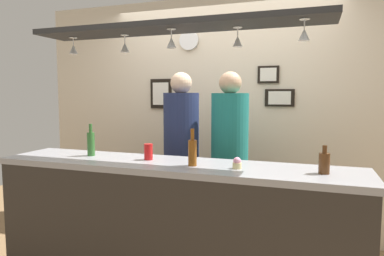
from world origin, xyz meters
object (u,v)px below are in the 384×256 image
Objects in this scene: person_right_teal_shirt at (230,147)px; picture_frame_caricature at (161,94)px; picture_frame_upper_small at (268,75)px; cupcake at (237,163)px; picture_frame_lower_pair at (280,98)px; bottle_beer_brown_stubby at (324,163)px; drink_can at (148,152)px; bottle_beer_green_import at (91,143)px; person_middle_navy_shirt at (181,144)px; bottle_beer_amber_tall at (192,152)px; wall_clock at (189,40)px.

person_right_teal_shirt is 5.12× the size of picture_frame_caricature.
picture_frame_upper_small is at bearing 0.00° from picture_frame_caricature.
cupcake is 0.26× the size of picture_frame_lower_pair.
bottle_beer_brown_stubby reaches higher than drink_can.
bottle_beer_green_import is 0.52m from drink_can.
picture_frame_caricature is (-1.76, 1.42, 0.44)m from bottle_beer_brown_stubby.
person_middle_navy_shirt is at bearing 147.83° from bottle_beer_brown_stubby.
picture_frame_caricature is at bearing 128.40° from person_middle_navy_shirt.
wall_clock is at bearing 110.66° from bottle_beer_amber_tall.
picture_frame_upper_small is 1.00× the size of wall_clock.
person_right_teal_shirt reaches higher than bottle_beer_brown_stubby.
picture_frame_caricature is 1.24m from picture_frame_upper_small.
drink_can is (-0.39, 0.10, -0.04)m from bottle_beer_amber_tall.
bottle_beer_green_import and bottle_beer_amber_tall have the same top height.
person_middle_navy_shirt is 9.69× the size of bottle_beer_brown_stubby.
person_right_teal_shirt is at bearing 134.79° from bottle_beer_brown_stubby.
person_middle_navy_shirt is 6.71× the size of bottle_beer_green_import.
picture_frame_lower_pair is at bearing 84.55° from cupcake.
picture_frame_lower_pair is at bearing 0.00° from picture_frame_caricature.
person_right_teal_shirt is 0.86m from picture_frame_lower_pair.
person_right_teal_shirt is at bearing -32.71° from picture_frame_caricature.
picture_frame_lower_pair is (0.14, 1.45, 0.43)m from cupcake.
picture_frame_caricature is at bearing 110.50° from drink_can.
cupcake is 0.35× the size of wall_clock.
cupcake is at bearing -7.25° from drink_can.
bottle_beer_amber_tall is 1.18× the size of picture_frame_upper_small.
bottle_beer_green_import is at bearing -143.24° from person_right_teal_shirt.
bottle_beer_green_import is 1.95m from picture_frame_lower_pair.
wall_clock is (-0.88, -0.01, 0.40)m from picture_frame_upper_small.
picture_frame_upper_small is at bearing 62.05° from drink_can.
picture_frame_upper_small is at bearing 0.41° from wall_clock.
bottle_beer_amber_tall is at bearing -64.18° from person_middle_navy_shirt.
picture_frame_upper_small reaches higher than picture_frame_lower_pair.
wall_clock is (-0.16, 1.35, 1.04)m from drink_can.
bottle_beer_green_import is at bearing -105.01° from wall_clock.
picture_frame_lower_pair is 1.36× the size of picture_frame_upper_small.
bottle_beer_green_import reaches higher than drink_can.
bottle_beer_green_import is at bearing 173.23° from bottle_beer_amber_tall.
picture_frame_caricature is (-0.90, 1.46, 0.41)m from bottle_beer_amber_tall.
wall_clock reaches higher than picture_frame_caricature.
picture_frame_caricature is (-1.35, 0.00, 0.04)m from picture_frame_lower_pair.
bottle_beer_green_import reaches higher than bottle_beer_brown_stubby.
bottle_beer_brown_stubby is at bearing -69.56° from picture_frame_upper_small.
wall_clock reaches higher than cupcake.
cupcake is (0.70, -0.09, -0.03)m from drink_can.
drink_can is at bearing 177.34° from bottle_beer_brown_stubby.
bottle_beer_brown_stubby is at bearing 2.93° from bottle_beer_amber_tall.
bottle_beer_green_import is 1.00× the size of bottle_beer_amber_tall.
person_middle_navy_shirt is at bearing 91.18° from drink_can.
wall_clock is at bearing 135.09° from person_right_teal_shirt.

